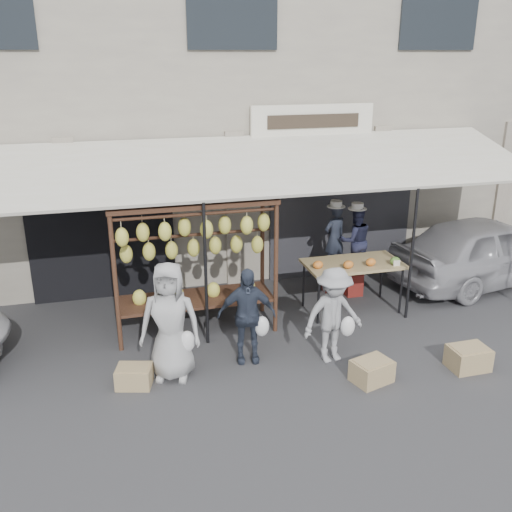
{
  "coord_description": "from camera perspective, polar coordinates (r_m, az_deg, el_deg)",
  "views": [
    {
      "loc": [
        -2.36,
        -6.85,
        4.37
      ],
      "look_at": [
        -0.14,
        1.4,
        1.3
      ],
      "focal_mm": 40.0,
      "sensor_mm": 36.0,
      "label": 1
    }
  ],
  "objects": [
    {
      "name": "crate_near_a",
      "position": [
        8.29,
        11.5,
        -11.22
      ],
      "size": [
        0.62,
        0.53,
        0.32
      ],
      "primitive_type": "cube",
      "rotation": [
        0.0,
        0.0,
        0.29
      ],
      "color": "tan",
      "rests_on": "ground_plane"
    },
    {
      "name": "customer_right",
      "position": [
        8.46,
        7.72,
        -5.9
      ],
      "size": [
        1.01,
        0.66,
        1.47
      ],
      "primitive_type": "imported",
      "rotation": [
        0.0,
        0.0,
        0.13
      ],
      "color": "gray",
      "rests_on": "ground_plane"
    },
    {
      "name": "customer_left",
      "position": [
        8.0,
        -8.59,
        -6.5
      ],
      "size": [
        0.97,
        0.77,
        1.72
      ],
      "primitive_type": "imported",
      "rotation": [
        0.0,
        0.0,
        -0.3
      ],
      "color": "#A0A0A0",
      "rests_on": "ground_plane"
    },
    {
      "name": "vendor_right",
      "position": [
        10.69,
        9.89,
        1.53
      ],
      "size": [
        0.65,
        0.52,
        1.28
      ],
      "primitive_type": "imported",
      "rotation": [
        0.0,
        0.0,
        3.08
      ],
      "color": "#1B1D34",
      "rests_on": "stool_right"
    },
    {
      "name": "crate_far",
      "position": [
        8.22,
        -12.09,
        -11.69
      ],
      "size": [
        0.55,
        0.47,
        0.28
      ],
      "primitive_type": "cube",
      "rotation": [
        0.0,
        0.0,
        -0.27
      ],
      "color": "tan",
      "rests_on": "ground_plane"
    },
    {
      "name": "shophouse",
      "position": [
        13.58,
        -5.26,
        16.62
      ],
      "size": [
        24.0,
        6.15,
        7.3
      ],
      "color": "#A19A87",
      "rests_on": "ground_plane"
    },
    {
      "name": "ground_plane",
      "position": [
        8.46,
        3.44,
        -11.37
      ],
      "size": [
        90.0,
        90.0,
        0.0
      ],
      "primitive_type": "plane",
      "color": "#2D2D30"
    },
    {
      "name": "produce_table",
      "position": [
        10.08,
        9.74,
        -0.9
      ],
      "size": [
        1.7,
        0.9,
        1.04
      ],
      "color": "tan",
      "rests_on": "ground_plane"
    },
    {
      "name": "vendor_left",
      "position": [
        10.77,
        7.86,
        1.8
      ],
      "size": [
        0.54,
        0.44,
        1.28
      ],
      "primitive_type": "imported",
      "rotation": [
        0.0,
        0.0,
        3.46
      ],
      "color": "#212634",
      "rests_on": "stool_left"
    },
    {
      "name": "awning",
      "position": [
        9.6,
        -0.53,
        8.97
      ],
      "size": [
        10.0,
        2.35,
        2.92
      ],
      "color": "silver",
      "rests_on": "ground_plane"
    },
    {
      "name": "banana_rack",
      "position": [
        9.01,
        -6.25,
        1.54
      ],
      "size": [
        2.6,
        0.9,
        2.24
      ],
      "color": "black",
      "rests_on": "ground_plane"
    },
    {
      "name": "customer_mid",
      "position": [
        8.39,
        -0.95,
        -5.96
      ],
      "size": [
        0.9,
        0.49,
        1.46
      ],
      "primitive_type": "imported",
      "rotation": [
        0.0,
        0.0,
        -0.16
      ],
      "color": "#2C3444",
      "rests_on": "ground_plane"
    },
    {
      "name": "sedan",
      "position": [
        12.14,
        22.05,
        0.58
      ],
      "size": [
        4.23,
        2.29,
        1.37
      ],
      "primitive_type": "imported",
      "rotation": [
        0.0,
        0.0,
        1.75
      ],
      "color": "#A9A8AD",
      "rests_on": "ground_plane"
    },
    {
      "name": "stool_right",
      "position": [
        10.99,
        9.63,
        -2.73
      ],
      "size": [
        0.32,
        0.32,
        0.44
      ],
      "primitive_type": "cube",
      "rotation": [
        0.0,
        0.0,
        -0.01
      ],
      "color": "maroon",
      "rests_on": "ground_plane"
    },
    {
      "name": "stool_left",
      "position": [
        11.07,
        7.65,
        -2.45
      ],
      "size": [
        0.39,
        0.39,
        0.44
      ],
      "primitive_type": "cube",
      "rotation": [
        0.0,
        0.0,
        -0.3
      ],
      "color": "maroon",
      "rests_on": "ground_plane"
    },
    {
      "name": "crate_near_b",
      "position": [
        8.98,
        20.46,
        -9.53
      ],
      "size": [
        0.56,
        0.43,
        0.33
      ],
      "primitive_type": "cube",
      "rotation": [
        0.0,
        0.0,
        0.01
      ],
      "color": "tan",
      "rests_on": "ground_plane"
    }
  ]
}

